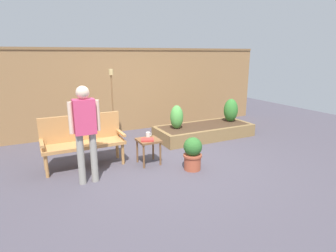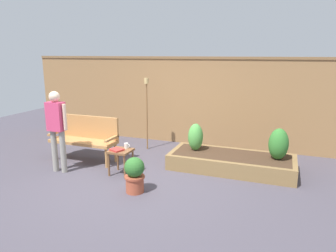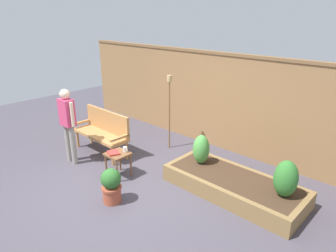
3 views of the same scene
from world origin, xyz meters
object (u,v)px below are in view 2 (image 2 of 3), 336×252
book_on_table (117,150)px  shrub_far_corner (278,144)px  side_table (121,154)px  person_by_bench (57,125)px  garden_bench (86,135)px  potted_boxwood (135,174)px  tiki_torch (147,101)px  cup_on_table (126,146)px  shrub_near_bench (196,137)px

book_on_table → shrub_far_corner: bearing=43.1°
side_table → person_by_bench: size_ratio=0.31×
shrub_far_corner → person_by_bench: (-3.92, -1.33, 0.34)m
garden_bench → potted_boxwood: size_ratio=2.41×
potted_boxwood → tiki_torch: tiki_torch is taller
garden_bench → potted_boxwood: 2.02m
cup_on_table → potted_boxwood: 0.94m
shrub_far_corner → book_on_table: bearing=-158.7°
person_by_bench → shrub_far_corner: bearing=18.8°
potted_boxwood → shrub_far_corner: 2.72m
garden_bench → side_table: bearing=-23.3°
side_table → tiki_torch: size_ratio=0.28×
book_on_table → person_by_bench: (-1.13, -0.24, 0.44)m
side_table → book_on_table: (-0.05, -0.06, 0.10)m
garden_bench → side_table: (1.10, -0.47, -0.15)m
book_on_table → shrub_near_bench: shrub_near_bench is taller
book_on_table → shrub_far_corner: 3.00m
shrub_near_bench → tiki_torch: tiki_torch is taller
cup_on_table → shrub_near_bench: (1.10, 0.90, 0.05)m
potted_boxwood → person_by_bench: bearing=170.2°
person_by_bench → shrub_near_bench: bearing=29.8°
cup_on_table → person_by_bench: size_ratio=0.07×
tiki_torch → shrub_near_bench: bearing=-23.7°
side_table → shrub_near_bench: bearing=41.8°
garden_bench → shrub_near_bench: 2.32m
cup_on_table → potted_boxwood: (0.54, -0.74, -0.22)m
book_on_table → tiki_torch: 1.82m
shrub_near_bench → tiki_torch: bearing=156.3°
side_table → shrub_far_corner: (2.75, 1.03, 0.20)m
tiki_torch → person_by_bench: (-0.98, -1.92, -0.22)m
potted_boxwood → tiki_torch: size_ratio=0.35×
shrub_far_corner → potted_boxwood: bearing=-142.8°
side_table → book_on_table: book_on_table is taller
side_table → person_by_bench: bearing=-165.7°
garden_bench → book_on_table: bearing=-26.9°
garden_bench → cup_on_table: garden_bench is taller
garden_bench → person_by_bench: 0.87m
person_by_bench → book_on_table: bearing=12.0°
cup_on_table → shrub_far_corner: (2.69, 0.90, 0.07)m
book_on_table → tiki_torch: (-0.15, 1.68, 0.66)m
cup_on_table → shrub_near_bench: bearing=39.2°
garden_bench → shrub_near_bench: size_ratio=2.60×
side_table → garden_bench: bearing=156.7°
side_table → shrub_near_bench: (1.16, 1.03, 0.18)m
side_table → book_on_table: 0.13m
shrub_near_bench → person_by_bench: (-2.33, -1.33, 0.36)m
tiki_torch → person_by_bench: 2.17m
book_on_table → shrub_near_bench: bearing=64.0°
shrub_near_bench → book_on_table: bearing=-137.7°
side_table → shrub_near_bench: size_ratio=0.87×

